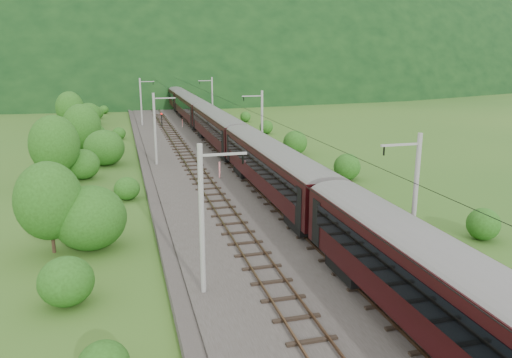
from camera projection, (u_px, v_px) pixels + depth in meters
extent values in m
plane|color=#25531A|center=(312.00, 283.00, 28.24)|extent=(600.00, 600.00, 0.00)
cube|color=#38332D|center=(263.00, 223.00, 37.54)|extent=(14.00, 220.00, 0.30)
cube|color=#513722|center=(223.00, 223.00, 36.65)|extent=(0.08, 220.00, 0.15)
cube|color=#513722|center=(242.00, 221.00, 37.02)|extent=(0.08, 220.00, 0.15)
cube|color=black|center=(232.00, 223.00, 36.87)|extent=(2.40, 220.00, 0.12)
cube|color=#513722|center=(284.00, 217.00, 37.88)|extent=(0.08, 220.00, 0.15)
cube|color=#513722|center=(302.00, 215.00, 38.25)|extent=(0.08, 220.00, 0.15)
cube|color=black|center=(293.00, 218.00, 38.10)|extent=(2.40, 220.00, 0.12)
cylinder|color=gray|center=(202.00, 220.00, 25.58)|extent=(0.28, 0.28, 8.00)
cube|color=gray|center=(224.00, 154.00, 25.04)|extent=(2.40, 0.12, 0.12)
cylinder|color=black|center=(243.00, 159.00, 25.37)|extent=(0.10, 0.10, 0.50)
cylinder|color=gray|center=(155.00, 129.00, 55.47)|extent=(0.28, 0.28, 8.00)
cube|color=gray|center=(164.00, 98.00, 54.93)|extent=(2.40, 0.12, 0.12)
cylinder|color=black|center=(174.00, 101.00, 55.26)|extent=(0.10, 0.10, 0.50)
cylinder|color=gray|center=(141.00, 102.00, 85.35)|extent=(0.28, 0.28, 8.00)
cube|color=gray|center=(147.00, 82.00, 84.82)|extent=(2.40, 0.12, 0.12)
cylinder|color=black|center=(153.00, 83.00, 85.15)|extent=(0.10, 0.10, 0.50)
cylinder|color=gray|center=(134.00, 89.00, 115.24)|extent=(0.28, 0.28, 8.00)
cube|color=gray|center=(139.00, 74.00, 114.70)|extent=(2.40, 0.12, 0.12)
cylinder|color=black|center=(143.00, 75.00, 115.04)|extent=(0.10, 0.10, 0.50)
cylinder|color=gray|center=(130.00, 81.00, 145.13)|extent=(0.28, 0.28, 8.00)
cube|color=gray|center=(134.00, 69.00, 144.59)|extent=(2.40, 0.12, 0.12)
cylinder|color=black|center=(137.00, 70.00, 144.92)|extent=(0.10, 0.10, 0.50)
cylinder|color=gray|center=(415.00, 202.00, 28.75)|extent=(0.28, 0.28, 8.00)
cube|color=gray|center=(400.00, 145.00, 27.60)|extent=(2.40, 0.12, 0.12)
cylinder|color=black|center=(384.00, 151.00, 27.42)|extent=(0.10, 0.10, 0.50)
cylinder|color=gray|center=(262.00, 125.00, 58.64)|extent=(0.28, 0.28, 8.00)
cube|color=gray|center=(252.00, 96.00, 57.49)|extent=(2.40, 0.12, 0.12)
cylinder|color=black|center=(244.00, 99.00, 57.31)|extent=(0.10, 0.10, 0.50)
cylinder|color=gray|center=(212.00, 100.00, 88.53)|extent=(0.28, 0.28, 8.00)
cube|color=gray|center=(205.00, 81.00, 87.38)|extent=(2.40, 0.12, 0.12)
cylinder|color=black|center=(200.00, 82.00, 87.20)|extent=(0.10, 0.10, 0.50)
cylinder|color=gray|center=(188.00, 88.00, 118.42)|extent=(0.28, 0.28, 8.00)
cube|color=gray|center=(182.00, 73.00, 117.27)|extent=(2.40, 0.12, 0.12)
cylinder|color=black|center=(178.00, 74.00, 117.09)|extent=(0.10, 0.10, 0.50)
cylinder|color=gray|center=(173.00, 80.00, 148.31)|extent=(0.28, 0.28, 8.00)
cube|color=gray|center=(169.00, 69.00, 147.16)|extent=(2.40, 0.12, 0.12)
cylinder|color=black|center=(165.00, 70.00, 146.97)|extent=(0.10, 0.10, 0.50)
cylinder|color=black|center=(231.00, 133.00, 35.19)|extent=(0.03, 198.00, 0.03)
cylinder|color=black|center=(295.00, 130.00, 36.42)|extent=(0.03, 198.00, 0.03)
ellipsoid|color=black|center=(136.00, 75.00, 271.08)|extent=(504.00, 360.00, 244.00)
cube|color=black|center=(454.00, 301.00, 19.73)|extent=(3.12, 23.67, 3.23)
cylinder|color=slate|center=(458.00, 267.00, 19.37)|extent=(3.12, 23.55, 3.12)
cube|color=black|center=(420.00, 297.00, 19.23)|extent=(0.05, 20.83, 1.24)
cube|color=black|center=(489.00, 287.00, 20.04)|extent=(0.05, 20.83, 1.24)
cube|color=black|center=(357.00, 265.00, 27.99)|extent=(2.37, 3.44, 0.97)
cube|color=black|center=(273.00, 167.00, 42.45)|extent=(3.12, 23.67, 3.23)
cylinder|color=slate|center=(273.00, 150.00, 42.09)|extent=(3.12, 23.55, 3.12)
cube|color=black|center=(255.00, 164.00, 41.95)|extent=(0.05, 20.83, 1.24)
cube|color=black|center=(290.00, 162.00, 42.76)|extent=(0.05, 20.83, 1.24)
cube|color=black|center=(307.00, 221.00, 35.23)|extent=(2.37, 3.44, 0.97)
cube|color=black|center=(249.00, 169.00, 50.71)|extent=(2.37, 3.44, 0.97)
cube|color=black|center=(218.00, 127.00, 65.16)|extent=(3.12, 23.67, 3.23)
cylinder|color=slate|center=(218.00, 115.00, 64.80)|extent=(3.12, 23.55, 3.12)
cube|color=black|center=(206.00, 124.00, 64.66)|extent=(0.05, 20.83, 1.24)
cube|color=black|center=(230.00, 123.00, 65.47)|extent=(0.05, 20.83, 1.24)
cube|color=black|center=(232.00, 155.00, 57.95)|extent=(2.37, 3.44, 0.97)
cube|color=black|center=(207.00, 133.00, 73.43)|extent=(2.37, 3.44, 0.97)
cube|color=black|center=(191.00, 107.00, 87.88)|extent=(3.12, 23.67, 3.23)
cylinder|color=slate|center=(191.00, 99.00, 87.52)|extent=(3.12, 23.55, 3.12)
cube|color=black|center=(182.00, 105.00, 87.38)|extent=(0.05, 20.83, 1.24)
cube|color=black|center=(200.00, 105.00, 88.19)|extent=(0.05, 20.83, 1.24)
cube|color=black|center=(199.00, 125.00, 80.67)|extent=(2.37, 3.44, 0.97)
cube|color=black|center=(185.00, 113.00, 96.14)|extent=(2.37, 3.44, 0.97)
cube|color=black|center=(176.00, 96.00, 110.60)|extent=(3.12, 23.67, 3.23)
cylinder|color=slate|center=(175.00, 89.00, 110.24)|extent=(3.12, 23.55, 3.12)
cube|color=black|center=(168.00, 94.00, 110.10)|extent=(0.05, 20.83, 1.24)
cube|color=black|center=(183.00, 94.00, 110.91)|extent=(0.05, 20.83, 1.24)
cube|color=black|center=(181.00, 109.00, 103.38)|extent=(2.37, 3.44, 0.97)
cube|color=black|center=(172.00, 102.00, 118.86)|extent=(2.37, 3.44, 0.97)
cube|color=navy|center=(162.00, 86.00, 142.36)|extent=(3.12, 19.37, 3.23)
cylinder|color=slate|center=(162.00, 80.00, 142.00)|extent=(3.12, 19.27, 3.12)
cube|color=black|center=(156.00, 84.00, 141.86)|extent=(0.05, 17.04, 1.24)
cube|color=black|center=(168.00, 84.00, 142.67)|extent=(0.05, 17.04, 1.24)
cube|color=black|center=(165.00, 95.00, 136.55)|extent=(2.37, 3.44, 0.97)
cube|color=black|center=(160.00, 91.00, 149.22)|extent=(2.37, 3.44, 0.97)
cube|color=gold|center=(159.00, 84.00, 151.27)|extent=(3.18, 0.50, 2.91)
cube|color=gold|center=(165.00, 89.00, 133.56)|extent=(3.18, 0.50, 2.91)
cube|color=black|center=(161.00, 77.00, 144.61)|extent=(0.08, 1.60, 0.97)
cylinder|color=red|center=(220.00, 170.00, 50.26)|extent=(0.17, 0.17, 1.63)
cylinder|color=red|center=(182.00, 123.00, 84.09)|extent=(0.14, 0.14, 1.34)
cylinder|color=black|center=(162.00, 121.00, 83.51)|extent=(0.16, 0.16, 2.22)
sphere|color=red|center=(161.00, 114.00, 83.21)|extent=(0.27, 0.27, 0.27)
ellipsoid|color=#214913|center=(66.00, 281.00, 25.55)|extent=(2.84, 2.84, 2.56)
ellipsoid|color=#214913|center=(90.00, 218.00, 32.65)|extent=(4.74, 4.74, 4.26)
ellipsoid|color=#214913|center=(127.00, 189.00, 43.79)|extent=(2.25, 2.25, 2.03)
ellipsoid|color=#214913|center=(83.00, 164.00, 50.77)|extent=(3.43, 3.43, 3.09)
ellipsoid|color=#214913|center=(104.00, 148.00, 56.75)|extent=(4.55, 4.55, 4.10)
ellipsoid|color=#214913|center=(89.00, 137.00, 63.99)|extent=(4.47, 4.47, 4.02)
ellipsoid|color=#214913|center=(119.00, 133.00, 73.85)|extent=(2.00, 2.00, 1.80)
ellipsoid|color=#214913|center=(92.00, 122.00, 82.47)|extent=(3.03, 3.03, 2.73)
ellipsoid|color=#214913|center=(88.00, 114.00, 88.17)|extent=(4.32, 4.32, 3.88)
ellipsoid|color=#214913|center=(96.00, 113.00, 96.18)|extent=(2.68, 2.68, 2.41)
ellipsoid|color=#214913|center=(104.00, 110.00, 104.16)|extent=(1.92, 1.92, 1.73)
ellipsoid|color=#214913|center=(106.00, 102.00, 114.06)|extent=(3.36, 3.36, 3.02)
cylinder|color=black|center=(52.00, 229.00, 32.07)|extent=(0.24, 0.24, 3.29)
ellipsoid|color=#214913|center=(49.00, 201.00, 31.60)|extent=(4.23, 4.23, 5.08)
cylinder|color=black|center=(57.00, 166.00, 48.71)|extent=(0.24, 0.24, 3.71)
ellipsoid|color=#214913|center=(54.00, 144.00, 48.18)|extent=(4.77, 4.77, 5.72)
cylinder|color=black|center=(83.00, 143.00, 61.40)|extent=(0.24, 0.24, 3.56)
ellipsoid|color=#214913|center=(82.00, 126.00, 60.89)|extent=(4.58, 4.58, 5.49)
cylinder|color=black|center=(71.00, 120.00, 81.77)|extent=(0.24, 0.24, 3.49)
ellipsoid|color=#214913|center=(70.00, 108.00, 81.27)|extent=(4.49, 4.49, 5.38)
ellipsoid|color=#214913|center=(483.00, 226.00, 34.48)|extent=(2.27, 2.27, 2.04)
ellipsoid|color=#214913|center=(347.00, 168.00, 50.51)|extent=(2.72, 2.72, 2.45)
ellipsoid|color=#214913|center=(295.00, 144.00, 62.87)|extent=(3.06, 3.06, 2.75)
ellipsoid|color=#214913|center=(266.00, 128.00, 78.89)|extent=(2.14, 2.14, 1.93)
ellipsoid|color=#214913|center=(245.00, 117.00, 92.02)|extent=(1.94, 1.94, 1.74)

